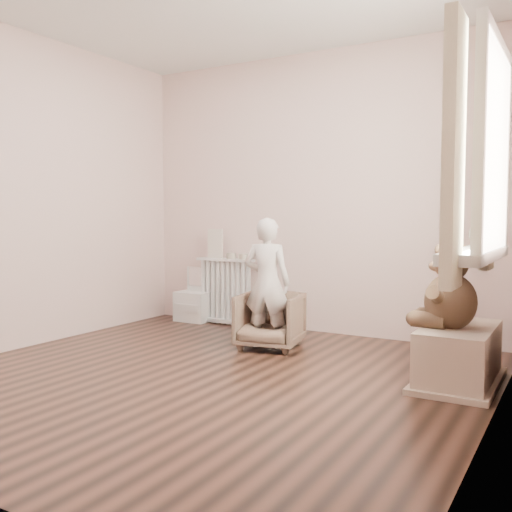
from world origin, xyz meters
The scene contains 18 objects.
floor centered at (0.00, 0.00, 0.00)m, with size 3.60×3.60×0.01m, color black.
back_wall centered at (0.00, 1.80, 1.30)m, with size 3.60×0.02×2.60m, color silver.
left_wall centered at (-1.80, 0.00, 1.30)m, with size 0.02×3.60×2.60m, color silver.
right_wall centered at (1.80, 0.00, 1.30)m, with size 0.02×3.60×2.60m, color silver.
window centered at (1.76, 0.30, 1.45)m, with size 0.03×0.90×1.10m, color white.
window_sill centered at (1.67, 0.30, 0.87)m, with size 0.22×1.10×0.06m, color silver.
curtain_left centered at (1.65, -0.27, 1.39)m, with size 0.06×0.26×1.30m, color beige.
curtain_right centered at (1.65, 0.87, 1.39)m, with size 0.06×0.26×1.30m, color beige.
radiator centered at (-0.92, 1.68, 0.39)m, with size 0.63×0.12×0.66m, color silver.
paper_doll centered at (-1.04, 1.68, 0.81)m, with size 0.18×0.02×0.29m, color beige.
tin_a centered at (-0.85, 1.68, 0.69)m, with size 0.10×0.10×0.06m, color #A59E8C.
tin_b centered at (-0.71, 1.68, 0.69)m, with size 0.10×0.10×0.06m, color #A59E8C.
toy_vanity centered at (-1.29, 1.65, 0.28)m, with size 0.36×0.25×0.56m, color silver.
armchair centered at (-0.02, 0.98, 0.23)m, with size 0.49×0.50×0.46m, color brown.
child centered at (-0.02, 0.93, 0.55)m, with size 0.39×0.25×1.06m, color silver.
toy_bench centered at (1.52, 0.72, 0.20)m, with size 0.42×0.80×0.38m, color #C3AC92.
teddy_bear centered at (1.47, 0.65, 0.67)m, with size 0.43×0.33×0.52m, color #3E2B1C, non-canonical shape.
plush_cat centered at (1.66, 0.60, 1.00)m, with size 0.16×0.25×0.22m, color slate, non-canonical shape.
Camera 1 is at (2.20, -3.10, 1.09)m, focal length 40.00 mm.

